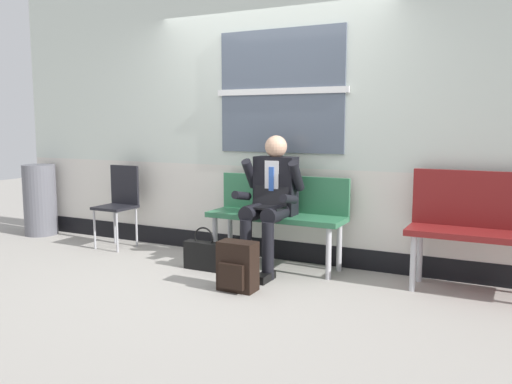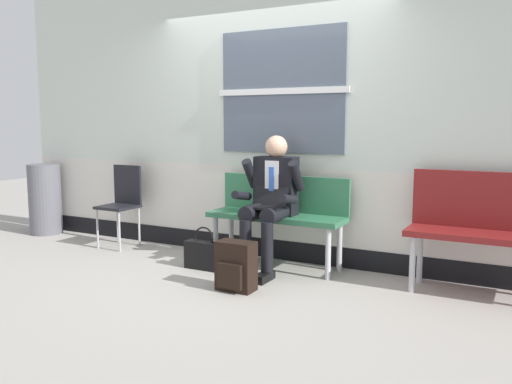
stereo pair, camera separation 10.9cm
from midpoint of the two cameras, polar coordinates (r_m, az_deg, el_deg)
name	(u,v)px [view 1 (the left image)]	position (r m, az deg, el deg)	size (l,w,h in m)	color
ground_plane	(239,272)	(5.02, -2.41, -8.61)	(18.00, 18.00, 0.00)	#9E9991
station_wall	(271,108)	(5.42, 1.05, 9.03)	(6.66, 0.17, 3.10)	beige
bench_with_person	(279,210)	(5.14, 1.83, -1.99)	(1.34, 0.42, 0.88)	#2D6B47
bench_empty	(497,223)	(4.68, 23.80, -3.04)	(1.37, 0.42, 0.99)	maroon
person_seated	(270,199)	(4.95, 0.88, -0.71)	(0.57, 0.70, 1.27)	black
backpack	(237,267)	(4.45, -2.74, -8.01)	(0.32, 0.22, 0.41)	black
handbag	(204,255)	(5.11, -6.21, -6.72)	(0.39, 0.12, 0.41)	black
folding_chair	(120,198)	(6.16, -14.88, -0.67)	(0.38, 0.38, 0.91)	black
trash_bin	(40,200)	(7.15, -22.55, -0.78)	(0.39, 0.39, 0.87)	#595960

